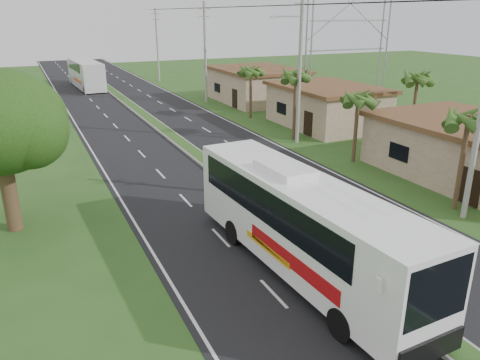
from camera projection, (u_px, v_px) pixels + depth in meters
name	position (u px, v px, depth m)	size (l,w,h in m)	color
ground	(351.00, 273.00, 18.50)	(180.00, 180.00, 0.00)	#2D521E
road_asphalt	(187.00, 148.00, 35.58)	(14.00, 160.00, 0.02)	black
median_strip	(187.00, 147.00, 35.55)	(1.20, 160.00, 0.18)	gray
lane_edge_left	(97.00, 159.00, 32.92)	(0.12, 160.00, 0.01)	silver
lane_edge_right	(265.00, 139.00, 38.24)	(0.12, 160.00, 0.01)	silver
shop_near	(478.00, 151.00, 28.59)	(8.60, 12.60, 3.52)	gray
shop_mid	(326.00, 106.00, 42.23)	(7.60, 10.60, 3.67)	gray
shop_far	(257.00, 85.00, 54.17)	(8.60, 11.60, 3.82)	gray
palm_verge_a	(469.00, 120.00, 23.05)	(2.40, 2.40, 5.45)	#473321
palm_verge_b	(358.00, 99.00, 31.02)	(2.40, 2.40, 5.05)	#473321
palm_verge_c	(296.00, 76.00, 36.51)	(2.40, 2.40, 5.85)	#473321
palm_verge_d	(251.00, 71.00, 44.59)	(2.40, 2.40, 5.25)	#473321
palm_behind_shop	(418.00, 78.00, 36.61)	(2.40, 2.40, 5.65)	#473321
utility_pole_b	(300.00, 62.00, 35.14)	(3.20, 0.28, 12.00)	gray
utility_pole_c	(205.00, 52.00, 52.43)	(1.60, 0.28, 11.00)	gray
utility_pole_d	(157.00, 44.00, 69.60)	(1.60, 0.28, 10.50)	gray
billboard_lattice	(348.00, 42.00, 50.58)	(10.18, 1.18, 12.07)	gray
coach_bus_main	(301.00, 219.00, 17.91)	(3.26, 12.78, 4.09)	white
coach_bus_far	(86.00, 73.00, 64.14)	(3.32, 12.75, 3.68)	silver
motorcyclist	(244.00, 212.00, 22.32)	(1.99, 1.26, 2.11)	black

